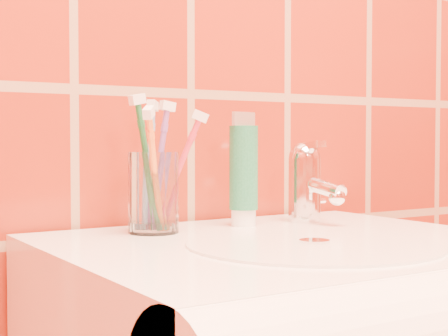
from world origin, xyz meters
TOP-DOWN VIEW (x-y plane):
  - glass_tumbler at (-0.11, 1.10)m, footprint 0.08×0.08m
  - toothpaste_tube at (0.03, 1.10)m, footprint 0.05×0.04m
  - faucet at (0.14, 1.09)m, footprint 0.05×0.11m
  - toothbrush_0 at (-0.13, 1.09)m, footprint 0.07×0.07m
  - toothbrush_1 at (-0.10, 1.11)m, footprint 0.06×0.05m
  - toothbrush_2 at (-0.12, 1.08)m, footprint 0.12×0.13m
  - toothbrush_3 at (-0.08, 1.09)m, footprint 0.14×0.13m
  - toothbrush_4 at (-0.11, 1.12)m, footprint 0.08×0.08m

SIDE VIEW (x-z plane):
  - glass_tumbler at x=-0.11m, z-range 0.85..0.96m
  - faucet at x=0.14m, z-range 0.85..0.97m
  - toothpaste_tube at x=0.03m, z-range 0.84..1.01m
  - toothbrush_3 at x=-0.08m, z-range 0.84..1.02m
  - toothbrush_2 at x=-0.12m, z-range 0.84..1.02m
  - toothbrush_1 at x=-0.10m, z-range 0.85..1.03m
  - toothbrush_4 at x=-0.11m, z-range 0.84..1.03m
  - toothbrush_0 at x=-0.13m, z-range 0.84..1.03m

